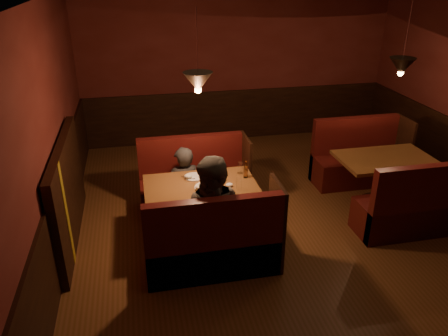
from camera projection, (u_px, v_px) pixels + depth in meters
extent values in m
cube|color=brown|center=(296.00, 228.00, 5.94)|extent=(6.00, 7.00, 0.01)
cube|color=black|center=(315.00, 0.00, 4.71)|extent=(6.00, 7.00, 0.01)
cube|color=#4C1611|center=(238.00, 67.00, 8.43)|extent=(6.00, 0.01, 2.90)
cube|color=#4C1611|center=(45.00, 146.00, 4.77)|extent=(0.01, 7.00, 2.90)
cube|color=black|center=(237.00, 114.00, 8.81)|extent=(6.00, 0.04, 1.00)
cube|color=black|center=(61.00, 220.00, 5.17)|extent=(0.04, 7.00, 1.00)
cube|color=black|center=(68.00, 193.00, 5.48)|extent=(0.10, 2.20, 1.30)
cube|color=#A98E1F|center=(67.00, 215.00, 5.00)|extent=(0.01, 0.12, 1.30)
cylinder|color=#333333|center=(197.00, 46.00, 4.74)|extent=(0.01, 0.01, 0.80)
cone|color=black|center=(198.00, 82.00, 4.91)|extent=(0.34, 0.34, 0.22)
sphere|color=#FFBF72|center=(198.00, 90.00, 4.95)|extent=(0.08, 0.08, 0.08)
cylinder|color=#333333|center=(407.00, 34.00, 5.50)|extent=(0.01, 0.01, 0.80)
cone|color=black|center=(402.00, 66.00, 5.67)|extent=(0.34, 0.34, 0.22)
sphere|color=#FFBF72|center=(401.00, 73.00, 5.71)|extent=(0.08, 0.08, 0.08)
cube|color=brown|center=(201.00, 186.00, 5.47)|extent=(1.40, 0.85, 0.05)
cylinder|color=black|center=(201.00, 212.00, 5.63)|extent=(0.14, 0.14, 0.70)
cylinder|color=black|center=(202.00, 234.00, 5.77)|extent=(0.56, 0.56, 0.04)
cylinder|color=silver|center=(206.00, 188.00, 5.36)|extent=(0.28, 0.28, 0.02)
cube|color=black|center=(206.00, 186.00, 5.33)|extent=(0.09, 0.08, 0.04)
ellipsoid|color=silver|center=(198.00, 187.00, 5.29)|extent=(0.07, 0.07, 0.06)
cube|color=tan|center=(214.00, 187.00, 5.32)|extent=(0.08, 0.05, 0.03)
cylinder|color=silver|center=(204.00, 188.00, 5.32)|extent=(0.05, 0.13, 0.01)
cylinder|color=silver|center=(194.00, 177.00, 5.64)|extent=(0.26, 0.26, 0.02)
ellipsoid|color=beige|center=(188.00, 176.00, 5.58)|extent=(0.10, 0.10, 0.05)
cube|color=silver|center=(188.00, 178.00, 5.59)|extent=(0.17, 0.13, 0.00)
cylinder|color=white|center=(223.00, 177.00, 5.54)|extent=(0.05, 0.05, 0.08)
cylinder|color=white|center=(240.00, 168.00, 5.72)|extent=(0.08, 0.08, 0.15)
cylinder|color=white|center=(239.00, 184.00, 5.31)|extent=(0.08, 0.08, 0.15)
cylinder|color=#47230F|center=(246.00, 172.00, 5.61)|extent=(0.06, 0.06, 0.16)
cylinder|color=#47230F|center=(246.00, 164.00, 5.56)|extent=(0.03, 0.03, 0.07)
ellipsoid|color=white|center=(229.00, 185.00, 5.40)|extent=(0.10, 0.09, 0.04)
cube|color=#4F0E0E|center=(194.00, 194.00, 6.33)|extent=(1.50, 0.55, 0.45)
cube|color=#4F0E0E|center=(191.00, 169.00, 6.39)|extent=(1.50, 0.12, 1.05)
cube|color=black|center=(246.00, 171.00, 6.34)|extent=(0.04, 0.55, 1.05)
cube|color=#4F0E0E|center=(211.00, 253.00, 5.04)|extent=(1.50, 0.55, 0.45)
cube|color=#4F0E0E|center=(215.00, 242.00, 4.72)|extent=(1.50, 0.12, 1.05)
cube|color=black|center=(277.00, 224.00, 5.05)|extent=(0.04, 0.55, 1.05)
cube|color=brown|center=(386.00, 159.00, 6.23)|extent=(1.33, 0.85, 0.05)
cylinder|color=black|center=(382.00, 183.00, 6.39)|extent=(0.14, 0.14, 0.70)
cylinder|color=black|center=(378.00, 202.00, 6.53)|extent=(0.56, 0.56, 0.04)
cube|color=#4F0E0E|center=(357.00, 170.00, 7.08)|extent=(1.43, 0.55, 0.45)
cube|color=#4F0E0E|center=(353.00, 148.00, 7.15)|extent=(1.43, 0.12, 1.05)
cube|color=black|center=(401.00, 149.00, 7.09)|extent=(0.04, 0.55, 1.05)
cube|color=#4F0E0E|center=(409.00, 215.00, 5.80)|extent=(1.43, 0.55, 0.45)
cube|color=#4F0E0E|center=(423.00, 204.00, 5.48)|extent=(1.43, 0.12, 1.05)
imported|color=#282829|center=(183.00, 171.00, 5.96)|extent=(0.56, 0.42, 1.39)
imported|color=#3F3B34|center=(216.00, 201.00, 4.86)|extent=(1.02, 0.93, 1.72)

